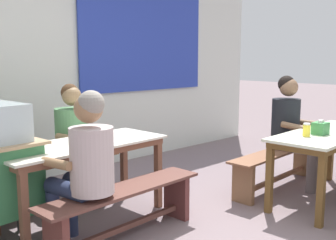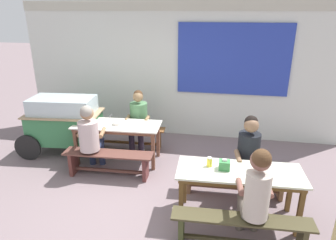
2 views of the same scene
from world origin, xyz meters
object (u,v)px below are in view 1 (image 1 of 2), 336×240
(tissue_box, at_px, (320,128))
(condiment_jar, at_px, (307,130))
(person_center_facing, at_px, (76,135))
(soup_bowl, at_px, (85,140))
(dining_table_far, at_px, (82,151))
(bench_far_back, at_px, (51,178))
(bench_far_front, at_px, (124,205))
(person_right_near_table, at_px, (291,125))
(dining_table_near, at_px, (328,139))
(bench_near_back, at_px, (277,164))
(person_left_back_turned, at_px, (85,161))

(tissue_box, distance_m, condiment_jar, 0.20)
(person_center_facing, xyz_separation_m, soup_bowl, (-0.23, -0.54, 0.06))
(tissue_box, bearing_deg, dining_table_far, 146.09)
(bench_far_back, relative_size, person_center_facing, 1.29)
(person_center_facing, distance_m, soup_bowl, 0.59)
(tissue_box, bearing_deg, bench_far_front, 159.15)
(person_center_facing, relative_size, person_right_near_table, 0.95)
(bench_far_back, height_order, person_center_facing, person_center_facing)
(dining_table_far, height_order, person_right_near_table, person_right_near_table)
(condiment_jar, relative_size, soup_bowl, 0.74)
(bench_far_front, height_order, condiment_jar, condiment_jar)
(dining_table_near, distance_m, person_right_near_table, 0.54)
(bench_near_back, xyz_separation_m, tissue_box, (-0.18, -0.58, 0.51))
(bench_far_back, xyz_separation_m, tissue_box, (1.97, -1.88, 0.51))
(dining_table_near, relative_size, bench_far_back, 1.04)
(soup_bowl, bearing_deg, person_left_back_turned, -121.65)
(person_left_back_turned, distance_m, person_right_near_table, 2.60)
(soup_bowl, bearing_deg, dining_table_far, 140.35)
(bench_far_back, distance_m, person_center_facing, 0.50)
(dining_table_near, bearing_deg, condiment_jar, 173.35)
(dining_table_far, distance_m, person_center_facing, 0.58)
(bench_near_back, bearing_deg, person_left_back_turned, 175.07)
(person_left_back_turned, xyz_separation_m, person_right_near_table, (2.59, -0.27, 0.01))
(bench_far_back, bearing_deg, dining_table_far, -87.22)
(person_center_facing, distance_m, condiment_jar, 2.33)
(bench_far_back, distance_m, bench_near_back, 2.51)
(dining_table_far, height_order, tissue_box, tissue_box)
(person_center_facing, bearing_deg, dining_table_near, -43.95)
(bench_near_back, relative_size, person_center_facing, 1.32)
(dining_table_far, xyz_separation_m, bench_far_front, (0.03, -0.58, -0.36))
(bench_far_front, relative_size, bench_near_back, 0.94)
(condiment_jar, height_order, soup_bowl, condiment_jar)
(bench_near_back, bearing_deg, person_right_near_table, -19.07)
(dining_table_far, height_order, person_left_back_turned, person_left_back_turned)
(person_left_back_turned, distance_m, soup_bowl, 0.59)
(bench_far_front, height_order, soup_bowl, soup_bowl)
(tissue_box, height_order, condiment_jar, tissue_box)
(dining_table_far, distance_m, person_right_near_table, 2.43)
(bench_near_back, height_order, condiment_jar, condiment_jar)
(bench_far_front, xyz_separation_m, condiment_jar, (1.72, -0.68, 0.51))
(bench_far_front, distance_m, person_right_near_table, 2.32)
(person_right_near_table, distance_m, tissue_box, 0.63)
(tissue_box, bearing_deg, dining_table_near, 0.05)
(condiment_jar, bearing_deg, dining_table_far, 144.21)
(dining_table_near, height_order, bench_far_front, dining_table_near)
(dining_table_near, xyz_separation_m, person_left_back_turned, (-2.44, 0.78, 0.06))
(bench_far_back, height_order, person_right_near_table, person_right_near_table)
(dining_table_near, xyz_separation_m, soup_bowl, (-2.13, 1.29, 0.11))
(dining_table_far, relative_size, person_center_facing, 1.31)
(person_center_facing, xyz_separation_m, person_right_near_table, (2.05, -1.31, 0.03))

